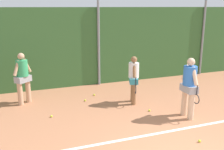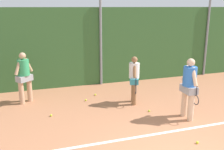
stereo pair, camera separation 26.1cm
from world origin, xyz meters
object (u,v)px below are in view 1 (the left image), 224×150
(player_foreground_near, at_px, (189,85))
(tennis_ball_2, at_px, (200,141))
(tennis_ball_7, at_px, (51,116))
(player_midcourt, at_px, (134,77))
(tennis_ball_5, at_px, (85,100))
(tennis_ball_1, at_px, (94,95))
(tennis_ball_3, at_px, (149,110))
(player_backcourt_far, at_px, (23,76))

(player_foreground_near, relative_size, tennis_ball_2, 26.84)
(player_foreground_near, height_order, tennis_ball_7, player_foreground_near)
(player_midcourt, bearing_deg, player_foreground_near, 52.31)
(player_foreground_near, xyz_separation_m, tennis_ball_7, (-3.77, 1.34, -0.96))
(player_midcourt, bearing_deg, tennis_ball_5, -94.62)
(tennis_ball_5, height_order, tennis_ball_7, same)
(tennis_ball_1, xyz_separation_m, tennis_ball_3, (1.20, -1.99, 0.00))
(player_midcourt, bearing_deg, tennis_ball_3, 30.99)
(player_backcourt_far, bearing_deg, tennis_ball_1, -39.64)
(player_backcourt_far, xyz_separation_m, tennis_ball_1, (2.40, -0.06, -0.93))
(player_foreground_near, height_order, player_backcourt_far, player_foreground_near)
(player_foreground_near, relative_size, player_midcourt, 1.11)
(tennis_ball_3, bearing_deg, tennis_ball_2, -83.63)
(tennis_ball_3, bearing_deg, player_foreground_near, -41.49)
(player_backcourt_far, height_order, tennis_ball_2, player_backcourt_far)
(player_backcourt_far, bearing_deg, tennis_ball_2, -85.47)
(tennis_ball_5, xyz_separation_m, tennis_ball_7, (-1.26, -0.95, 0.00))
(player_midcourt, distance_m, tennis_ball_5, 1.86)
(tennis_ball_1, bearing_deg, player_foreground_near, -53.21)
(player_midcourt, xyz_separation_m, tennis_ball_2, (0.40, -2.96, -0.86))
(tennis_ball_7, bearing_deg, tennis_ball_2, -40.51)
(tennis_ball_3, bearing_deg, player_backcourt_far, 150.35)
(tennis_ball_5, bearing_deg, player_backcourt_far, 165.43)
(player_foreground_near, bearing_deg, player_midcourt, -145.79)
(tennis_ball_3, bearing_deg, tennis_ball_7, 168.50)
(tennis_ball_5, bearing_deg, tennis_ball_1, 44.47)
(tennis_ball_7, bearing_deg, tennis_ball_5, 37.02)
(tennis_ball_2, bearing_deg, tennis_ball_7, 139.49)
(tennis_ball_7, bearing_deg, player_foreground_near, -19.61)
(player_foreground_near, xyz_separation_m, player_backcourt_far, (-4.45, 2.80, -0.03))
(player_backcourt_far, distance_m, tennis_ball_3, 4.25)
(player_midcourt, distance_m, tennis_ball_1, 1.76)
(player_midcourt, height_order, player_backcourt_far, player_backcourt_far)
(player_midcourt, relative_size, tennis_ball_7, 24.16)
(tennis_ball_7, bearing_deg, tennis_ball_3, -11.50)
(tennis_ball_2, distance_m, tennis_ball_7, 4.15)
(player_foreground_near, distance_m, player_backcourt_far, 5.26)
(tennis_ball_3, bearing_deg, player_midcourt, 100.86)
(tennis_ball_2, relative_size, tennis_ball_5, 1.00)
(tennis_ball_5, bearing_deg, tennis_ball_3, -42.99)
(player_backcourt_far, relative_size, tennis_ball_3, 25.99)
(player_midcourt, xyz_separation_m, tennis_ball_1, (-1.04, 1.14, -0.86))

